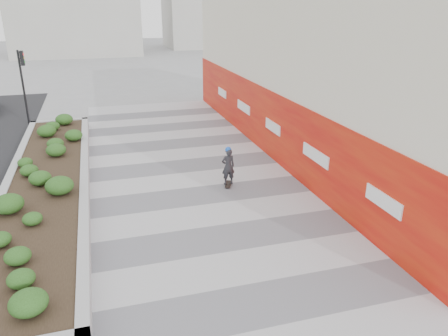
# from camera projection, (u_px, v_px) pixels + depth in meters

# --- Properties ---
(ground) EXTENTS (160.00, 160.00, 0.00)m
(ground) POSITION_uv_depth(u_px,v_px,m) (248.00, 270.00, 11.58)
(ground) COLOR gray
(ground) RESTS_ON ground
(walkway) EXTENTS (8.00, 36.00, 0.01)m
(walkway) POSITION_uv_depth(u_px,v_px,m) (218.00, 219.00, 14.27)
(walkway) COLOR #A8A8AD
(walkway) RESTS_ON ground
(building) EXTENTS (6.04, 24.08, 8.00)m
(building) POSITION_uv_depth(u_px,v_px,m) (328.00, 64.00, 20.05)
(building) COLOR silver
(building) RESTS_ON ground
(planter) EXTENTS (3.00, 18.00, 0.90)m
(planter) POSITION_uv_depth(u_px,v_px,m) (47.00, 181.00, 16.25)
(planter) COLOR #9E9EA0
(planter) RESTS_ON ground
(traffic_signal_near) EXTENTS (0.33, 0.28, 4.20)m
(traffic_signal_near) POSITION_uv_depth(u_px,v_px,m) (23.00, 76.00, 24.36)
(traffic_signal_near) COLOR black
(traffic_signal_near) RESTS_ON ground
(manhole_cover) EXTENTS (0.44, 0.44, 0.01)m
(manhole_cover) POSITION_uv_depth(u_px,v_px,m) (232.00, 217.00, 14.40)
(manhole_cover) COLOR #595654
(manhole_cover) RESTS_ON ground
(skateboarder) EXTENTS (0.55, 0.74, 1.58)m
(skateboarder) POSITION_uv_depth(u_px,v_px,m) (228.00, 166.00, 16.61)
(skateboarder) COLOR beige
(skateboarder) RESTS_ON ground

